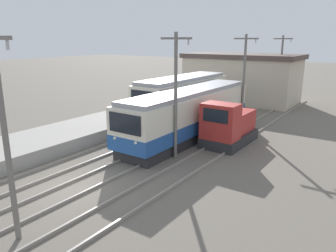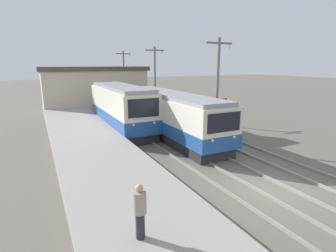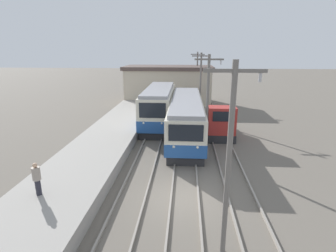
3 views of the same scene
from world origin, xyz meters
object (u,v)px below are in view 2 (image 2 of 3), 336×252
at_px(shunting_locomotive, 200,117).
at_px(person_on_platform, 140,209).
at_px(catenary_mast_distant, 124,77).
at_px(commuter_train_center, 169,116).
at_px(catenary_mast_mid, 217,90).
at_px(catenary_mast_far, 155,81).
at_px(commuter_train_left, 121,110).

xyz_separation_m(shunting_locomotive, person_on_platform, (-10.02, -12.11, 0.53)).
relative_size(catenary_mast_distant, person_on_platform, 4.42).
distance_m(commuter_train_center, catenary_mast_mid, 4.93).
bearing_deg(catenary_mast_distant, person_on_platform, -106.84).
xyz_separation_m(commuter_train_center, catenary_mast_distant, (1.51, 16.16, 2.34)).
relative_size(shunting_locomotive, catenary_mast_far, 0.63).
height_order(commuter_train_center, catenary_mast_mid, catenary_mast_mid).
bearing_deg(commuter_train_center, shunting_locomotive, 1.89).
relative_size(shunting_locomotive, catenary_mast_distant, 0.63).
relative_size(commuter_train_left, shunting_locomotive, 2.33).
relative_size(catenary_mast_far, person_on_platform, 4.42).
distance_m(commuter_train_left, catenary_mast_distant, 13.48).
bearing_deg(catenary_mast_distant, catenary_mast_far, -90.00).
xyz_separation_m(commuter_train_left, person_on_platform, (-4.22, -15.59, -0.05)).
height_order(commuter_train_left, shunting_locomotive, commuter_train_left).
bearing_deg(catenary_mast_mid, catenary_mast_distant, 90.00).
relative_size(commuter_train_center, catenary_mast_mid, 1.89).
distance_m(commuter_train_left, commuter_train_center, 4.54).
height_order(commuter_train_left, catenary_mast_mid, catenary_mast_mid).
relative_size(catenary_mast_far, catenary_mast_distant, 1.00).
height_order(shunting_locomotive, catenary_mast_far, catenary_mast_far).
height_order(commuter_train_center, catenary_mast_far, catenary_mast_far).
xyz_separation_m(commuter_train_left, catenary_mast_mid, (4.31, -7.65, 2.17)).
height_order(commuter_train_center, person_on_platform, commuter_train_center).
bearing_deg(catenary_mast_far, person_on_platform, -115.29).
bearing_deg(commuter_train_left, shunting_locomotive, -30.94).
height_order(commuter_train_left, person_on_platform, commuter_train_left).
relative_size(catenary_mast_mid, catenary_mast_distant, 1.00).
relative_size(shunting_locomotive, person_on_platform, 2.79).
xyz_separation_m(commuter_train_left, catenary_mast_far, (4.31, 2.47, 2.17)).
bearing_deg(catenary_mast_mid, person_on_platform, -137.07).
distance_m(commuter_train_left, catenary_mast_mid, 9.05).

